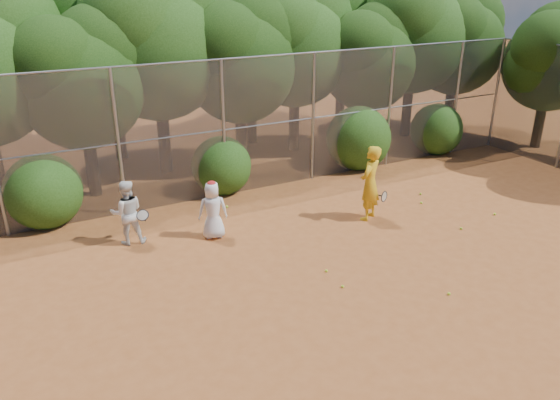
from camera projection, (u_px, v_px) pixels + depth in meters
ground at (373, 276)px, 12.02m from camera, size 80.00×80.00×0.00m
fence_back at (251, 124)px, 16.08m from camera, size 20.05×0.09×4.03m
tree_2 at (81, 74)px, 15.14m from camera, size 3.99×3.47×5.47m
tree_3 at (157, 36)px, 16.72m from camera, size 4.89×4.26×6.70m
tree_4 at (240, 54)px, 17.54m from camera, size 4.19×3.64×5.73m
tree_5 at (296, 39)px, 19.16m from camera, size 4.51×3.92×6.17m
tree_6 at (370, 54)px, 19.63m from camera, size 3.86×3.36×5.29m
tree_7 at (415, 27)px, 20.89m from camera, size 4.77×4.14×6.53m
tree_8 at (458, 37)px, 21.68m from camera, size 4.25×3.70×5.82m
tree_10 at (108, 24)px, 18.01m from camera, size 5.15×4.48×7.06m
tree_11 at (251, 32)px, 20.00m from camera, size 4.64×4.03×6.35m
tree_12 at (344, 17)px, 22.29m from camera, size 5.02×4.37×6.88m
tree_13 at (552, 54)px, 19.71m from camera, size 3.86×3.36×5.29m
bush_0 at (43, 188)px, 14.21m from camera, size 2.00×2.00×2.00m
bush_1 at (221, 163)px, 16.40m from camera, size 1.80×1.80×1.80m
bush_2 at (359, 135)px, 18.46m from camera, size 2.20×2.20×2.20m
bush_3 at (437, 127)px, 20.02m from camera, size 1.90×1.90×1.90m
player_yellow at (370, 183)px, 14.48m from camera, size 0.94×0.80×2.05m
player_teen at (213, 210)px, 13.54m from camera, size 0.83×0.65×1.51m
player_white at (127, 212)px, 13.23m from camera, size 0.93×0.84×1.63m
ball_0 at (461, 229)px, 14.20m from camera, size 0.07×0.07×0.07m
ball_1 at (421, 203)px, 15.79m from camera, size 0.07×0.07×0.07m
ball_2 at (449, 294)px, 11.31m from camera, size 0.07×0.07×0.07m
ball_3 at (495, 214)px, 15.05m from camera, size 0.07×0.07×0.07m
ball_4 at (343, 286)px, 11.58m from camera, size 0.07×0.07×0.07m
ball_5 at (421, 194)px, 16.43m from camera, size 0.07×0.07×0.07m
ball_6 at (326, 271)px, 12.18m from camera, size 0.07×0.07×0.07m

